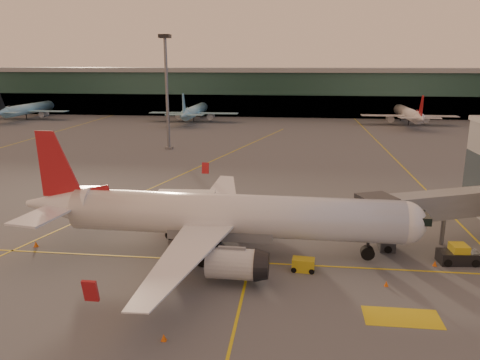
# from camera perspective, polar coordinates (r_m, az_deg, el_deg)

# --- Properties ---
(ground) EXTENTS (600.00, 600.00, 0.00)m
(ground) POSITION_cam_1_polar(r_m,az_deg,el_deg) (44.29, -6.00, -12.29)
(ground) COLOR #4C4F54
(ground) RESTS_ON ground
(taxi_markings) EXTENTS (100.12, 173.00, 0.01)m
(taxi_markings) POSITION_cam_1_polar(r_m,az_deg,el_deg) (86.96, -4.30, 1.07)
(taxi_markings) COLOR gold
(taxi_markings) RESTS_ON ground
(terminal) EXTENTS (400.00, 20.00, 17.60)m
(terminal) POSITION_cam_1_polar(r_m,az_deg,el_deg) (180.94, 3.97, 10.70)
(terminal) COLOR #19382D
(terminal) RESTS_ON ground
(mast_west_near) EXTENTS (2.40, 2.40, 25.60)m
(mast_west_near) POSITION_cam_1_polar(r_m,az_deg,el_deg) (108.69, -8.94, 11.48)
(mast_west_near) COLOR slate
(mast_west_near) RESTS_ON ground
(distant_aircraft_row) EXTENTS (350.00, 34.00, 13.00)m
(distant_aircraft_row) POSITION_cam_1_polar(r_m,az_deg,el_deg) (157.83, 7.42, 6.91)
(distant_aircraft_row) COLOR #82C0D9
(distant_aircraft_row) RESTS_ON ground
(main_airplane) EXTENTS (42.08, 37.81, 12.72)m
(main_airplane) POSITION_cam_1_polar(r_m,az_deg,el_deg) (48.63, -2.48, -4.48)
(main_airplane) COLOR white
(main_airplane) RESTS_ON ground
(jet_bridge) EXTENTS (20.65, 11.02, 6.17)m
(jet_bridge) POSITION_cam_1_polar(r_m,az_deg,el_deg) (56.70, 24.77, -2.91)
(jet_bridge) COLOR slate
(jet_bridge) RESTS_ON ground
(catering_truck) EXTENTS (6.84, 3.40, 5.17)m
(catering_truck) POSITION_cam_1_polar(r_m,az_deg,el_deg) (54.53, -6.51, -3.80)
(catering_truck) COLOR red
(catering_truck) RESTS_ON ground
(gpu_cart) EXTENTS (2.28, 1.49, 1.27)m
(gpu_cart) POSITION_cam_1_polar(r_m,az_deg,el_deg) (46.37, 7.72, -10.23)
(gpu_cart) COLOR gold
(gpu_cart) RESTS_ON ground
(pushback_tug) EXTENTS (3.99, 2.39, 1.97)m
(pushback_tug) POSITION_cam_1_polar(r_m,az_deg,el_deg) (52.39, 25.07, -8.35)
(pushback_tug) COLOR black
(pushback_tug) RESTS_ON ground
(cone_nose) EXTENTS (0.43, 0.43, 0.55)m
(cone_nose) POSITION_cam_1_polar(r_m,az_deg,el_deg) (50.97, 22.66, -9.37)
(cone_nose) COLOR #E05A0B
(cone_nose) RESTS_ON ground
(cone_tail) EXTENTS (0.50, 0.50, 0.64)m
(cone_tail) POSITION_cam_1_polar(r_m,az_deg,el_deg) (56.37, -23.62, -7.17)
(cone_tail) COLOR #E05A0B
(cone_tail) RESTS_ON ground
(cone_wing_right) EXTENTS (0.43, 0.43, 0.55)m
(cone_wing_right) POSITION_cam_1_polar(r_m,az_deg,el_deg) (36.26, -9.27, -18.41)
(cone_wing_right) COLOR #E05A0B
(cone_wing_right) RESTS_ON ground
(cone_wing_left) EXTENTS (0.43, 0.43, 0.55)m
(cone_wing_left) POSITION_cam_1_polar(r_m,az_deg,el_deg) (66.00, -1.69, -2.93)
(cone_wing_left) COLOR #E05A0B
(cone_wing_left) RESTS_ON ground
(cone_fwd) EXTENTS (0.39, 0.39, 0.50)m
(cone_fwd) POSITION_cam_1_polar(r_m,az_deg,el_deg) (45.25, 17.41, -11.97)
(cone_fwd) COLOR #E05A0B
(cone_fwd) RESTS_ON ground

